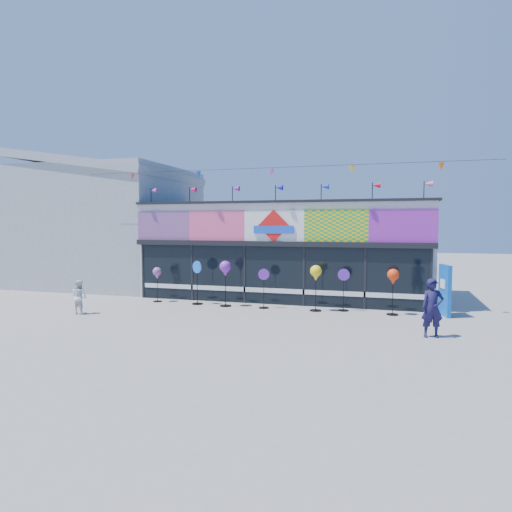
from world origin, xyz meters
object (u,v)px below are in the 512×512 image
at_px(spinner_0, 157,274).
at_px(spinner_2, 225,270).
at_px(spinner_5, 344,289).
at_px(spinner_3, 264,287).
at_px(adult_man, 432,308).
at_px(spinner_6, 393,278).
at_px(blue_sign, 445,290).
at_px(spinner_4, 316,274).
at_px(child, 79,297).
at_px(spinner_1, 197,281).

relative_size(spinner_0, spinner_2, 0.81).
xyz_separation_m(spinner_2, spinner_5, (4.46, 0.36, -0.59)).
relative_size(spinner_3, adult_man, 0.90).
distance_m(spinner_5, spinner_6, 1.81).
height_order(spinner_3, spinner_5, spinner_5).
xyz_separation_m(blue_sign, adult_man, (-0.66, -3.32, -0.07)).
height_order(spinner_4, child, spinner_4).
bearing_deg(adult_man, blue_sign, 65.38).
relative_size(blue_sign, child, 1.47).
distance_m(spinner_0, spinner_1, 1.81).
height_order(spinner_0, spinner_2, spinner_2).
bearing_deg(spinner_1, adult_man, -19.44).
bearing_deg(spinner_3, spinner_1, 178.55).
bearing_deg(child, spinner_3, -149.06).
height_order(blue_sign, spinner_0, blue_sign).
xyz_separation_m(spinner_0, spinner_5, (7.48, 0.19, -0.32)).
xyz_separation_m(blue_sign, spinner_5, (-3.44, -0.07, -0.08)).
xyz_separation_m(blue_sign, spinner_3, (-6.37, -0.40, -0.10)).
height_order(spinner_1, spinner_2, spinner_2).
distance_m(spinner_4, adult_man, 4.79).
height_order(spinner_3, child, spinner_3).
height_order(spinner_6, child, spinner_6).
distance_m(spinner_2, spinner_3, 1.65).
relative_size(blue_sign, adult_man, 1.07).
distance_m(spinner_3, spinner_5, 2.95).
relative_size(blue_sign, spinner_5, 1.15).
height_order(spinner_0, adult_man, adult_man).
bearing_deg(spinner_2, spinner_3, 1.13).
bearing_deg(adult_man, spinner_6, 96.15).
xyz_separation_m(spinner_1, spinner_6, (7.41, -0.01, 0.39)).
bearing_deg(spinner_6, blue_sign, 11.16).
relative_size(spinner_5, spinner_6, 0.95).
xyz_separation_m(spinner_2, child, (-4.44, -2.87, -0.81)).
distance_m(spinner_2, adult_man, 7.81).
distance_m(blue_sign, spinner_1, 9.13).
height_order(spinner_0, spinner_3, spinner_3).
relative_size(spinner_1, adult_man, 1.04).
relative_size(spinner_6, adult_man, 0.98).
bearing_deg(spinner_5, spinner_0, -178.56).
bearing_deg(spinner_5, child, -160.09).
relative_size(spinner_3, child, 1.24).
bearing_deg(spinner_6, spinner_0, 179.53).
bearing_deg(spinner_6, child, -164.43).
xyz_separation_m(spinner_0, spinner_6, (9.20, -0.08, 0.16)).
xyz_separation_m(spinner_0, spinner_4, (6.51, -0.12, 0.21)).
height_order(blue_sign, spinner_1, blue_sign).
bearing_deg(spinner_3, adult_man, -27.05).
xyz_separation_m(blue_sign, spinner_4, (-4.41, -0.39, 0.45)).
bearing_deg(spinner_5, spinner_1, -177.42).
xyz_separation_m(spinner_4, adult_man, (3.75, -2.93, -0.52)).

